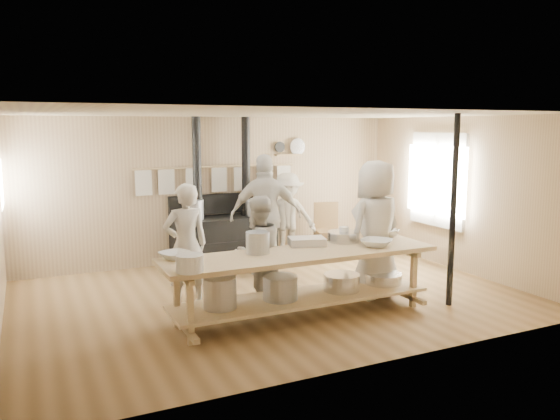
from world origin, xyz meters
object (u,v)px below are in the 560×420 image
Objects in this scene: cook_far_left at (186,245)px; chair at (328,241)px; prep_table at (301,277)px; cook_left at (258,252)px; cook_center at (376,229)px; roasting_pan at (307,241)px; stove at (223,235)px; cook_right at (266,215)px; cook_by_window at (288,216)px.

chair is at bearing -153.93° from cook_far_left.
prep_table is at bearing 137.32° from cook_far_left.
cook_far_left is 1.66× the size of chair.
cook_far_left is at bearing -136.99° from chair.
cook_center is (1.70, -0.28, 0.22)m from cook_left.
prep_table is at bearing -127.77° from roasting_pan.
prep_table is 3.37m from chair.
cook_left reaches higher than prep_table.
stove is 3.02m from prep_table.
cook_far_left is at bearing -30.12° from cook_center.
prep_table is 2.11m from cook_right.
prep_table is at bearing -90.04° from stove.
stove is at bearing 95.39° from roasting_pan.
cook_by_window is at bearing -142.35° from cook_left.
cook_right is 1.87m from chair.
cook_left is at bearing -103.80° from cook_by_window.
chair is (1.98, 2.72, -0.22)m from prep_table.
roasting_pan is (0.60, -0.26, 0.14)m from cook_left.
cook_left is (-0.35, 0.59, 0.24)m from prep_table.
cook_far_left is 0.98m from cook_left.
cook_center is at bearing -1.17° from roasting_pan.
chair is at bearing -118.47° from cook_center.
cook_center is 1.94× the size of chair.
stove reaches higher than roasting_pan.
prep_table is at bearing 102.42° from cook_left.
cook_left is 1.50× the size of chair.
cook_far_left is at bearing -121.66° from stove.
cook_right is (0.39, -1.00, 0.48)m from stove.
cook_by_window is (2.39, 1.79, -0.04)m from cook_far_left.
cook_center reaches higher than roasting_pan.
cook_far_left is 2.67m from cook_center.
roasting_pan is at bearing 100.08° from cook_right.
cook_right is (0.74, 1.43, 0.24)m from cook_left.
chair is (0.79, -0.13, -0.50)m from cook_by_window.
chair is at bearing -155.70° from cook_left.
prep_table is 2.14× the size of cook_far_left.
cook_far_left is at bearing -122.76° from cook_by_window.
stove reaches higher than cook_left.
cook_right is at bearing -140.71° from chair.
cook_center is at bearing 12.86° from prep_table.
cook_far_left reaches higher than chair.
cook_by_window reaches higher than chair.
cook_right reaches higher than cook_left.
cook_far_left is 0.84× the size of cook_right.
cook_left is at bearing 120.58° from prep_table.
stove is at bearing -116.38° from cook_left.
chair is at bearing 54.20° from roasting_pan.
cook_left is 0.77× the size of cook_center.
prep_table is 1.46m from cook_center.
stove is 1.30× the size of cook_right.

